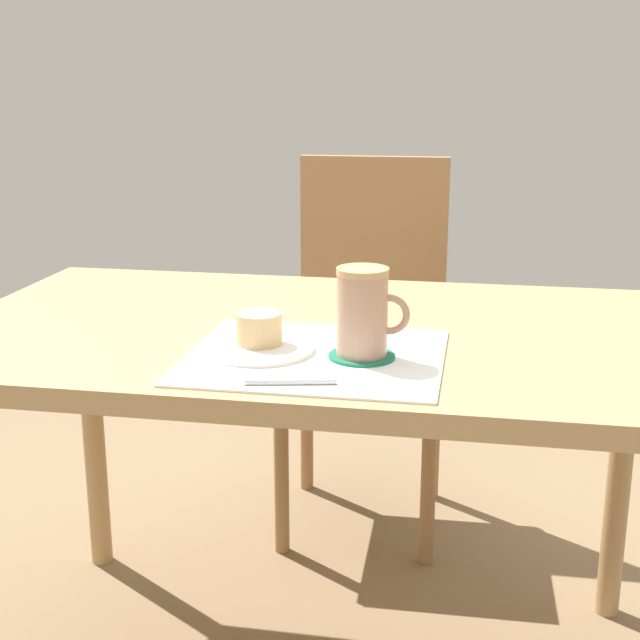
# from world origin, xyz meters

# --- Properties ---
(dining_table) EXTENTS (1.29, 0.77, 0.72)m
(dining_table) POSITION_xyz_m (0.00, 0.00, 0.64)
(dining_table) COLOR tan
(dining_table) RESTS_ON ground_plane
(wooden_chair) EXTENTS (0.43, 0.43, 0.94)m
(wooden_chair) POSITION_xyz_m (0.00, 0.72, 0.51)
(wooden_chair) COLOR #997047
(wooden_chair) RESTS_ON ground_plane
(placemat) EXTENTS (0.40, 0.35, 0.00)m
(placemat) POSITION_xyz_m (0.03, -0.18, 0.72)
(placemat) COLOR white
(placemat) RESTS_ON dining_table
(pastry_plate) EXTENTS (0.17, 0.17, 0.01)m
(pastry_plate) POSITION_xyz_m (-0.06, -0.17, 0.73)
(pastry_plate) COLOR white
(pastry_plate) RESTS_ON placemat
(pastry) EXTENTS (0.07, 0.07, 0.05)m
(pastry) POSITION_xyz_m (-0.06, -0.17, 0.76)
(pastry) COLOR #E5BC7F
(pastry) RESTS_ON pastry_plate
(coffee_coaster) EXTENTS (0.10, 0.10, 0.00)m
(coffee_coaster) POSITION_xyz_m (0.11, -0.18, 0.72)
(coffee_coaster) COLOR #196B4C
(coffee_coaster) RESTS_ON placemat
(coffee_mug) EXTENTS (0.11, 0.08, 0.14)m
(coffee_mug) POSITION_xyz_m (0.11, -0.18, 0.79)
(coffee_mug) COLOR tan
(coffee_mug) RESTS_ON coffee_coaster
(teaspoon) EXTENTS (0.13, 0.04, 0.01)m
(teaspoon) POSITION_xyz_m (0.03, -0.32, 0.72)
(teaspoon) COLOR silver
(teaspoon) RESTS_ON placemat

